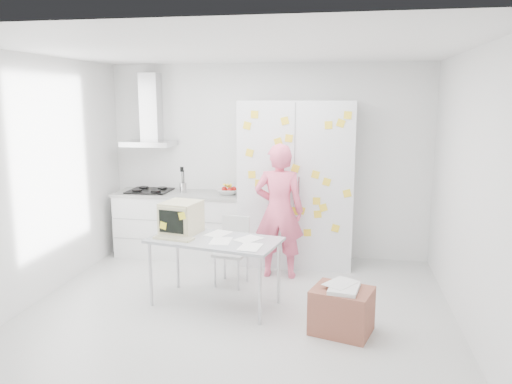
% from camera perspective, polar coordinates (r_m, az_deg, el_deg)
% --- Properties ---
extents(floor, '(4.50, 4.00, 0.02)m').
position_cam_1_polar(floor, '(5.50, -2.03, -13.36)').
color(floor, silver).
rests_on(floor, ground).
extents(walls, '(4.52, 4.01, 2.70)m').
position_cam_1_polar(walls, '(5.80, -0.63, 1.94)').
color(walls, white).
rests_on(walls, ground).
extents(ceiling, '(4.50, 4.00, 0.02)m').
position_cam_1_polar(ceiling, '(5.05, -2.24, 15.99)').
color(ceiling, white).
rests_on(ceiling, walls).
extents(counter_run, '(1.84, 0.63, 1.28)m').
position_cam_1_polar(counter_run, '(7.21, -8.58, -3.56)').
color(counter_run, white).
rests_on(counter_run, ground).
extents(range_hood, '(0.70, 0.48, 1.01)m').
position_cam_1_polar(range_hood, '(7.28, -11.97, 8.32)').
color(range_hood, silver).
rests_on(range_hood, walls).
extents(tall_cabinet, '(1.50, 0.68, 2.20)m').
position_cam_1_polar(tall_cabinet, '(6.71, 4.67, 0.95)').
color(tall_cabinet, silver).
rests_on(tall_cabinet, ground).
extents(person, '(0.62, 0.41, 1.69)m').
position_cam_1_polar(person, '(6.22, 2.65, -2.19)').
color(person, '#F86083').
rests_on(person, ground).
extents(desk, '(1.49, 0.95, 1.10)m').
position_cam_1_polar(desk, '(5.53, -7.23, -4.03)').
color(desk, '#A9ADB4').
rests_on(desk, ground).
extents(chair, '(0.42, 0.42, 0.82)m').
position_cam_1_polar(chair, '(6.08, -2.62, -6.21)').
color(chair, silver).
rests_on(chair, ground).
extents(cardboard_box, '(0.65, 0.58, 0.48)m').
position_cam_1_polar(cardboard_box, '(5.00, 9.78, -13.13)').
color(cardboard_box, brown).
rests_on(cardboard_box, ground).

